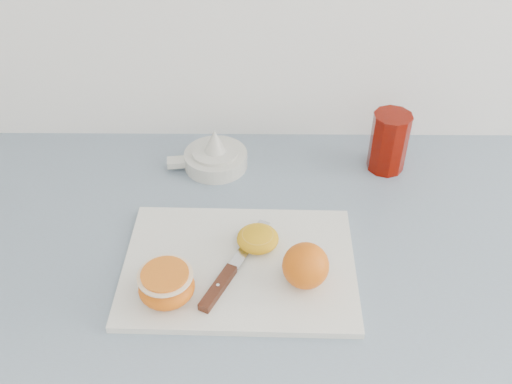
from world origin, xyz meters
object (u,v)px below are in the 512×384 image
Objects in this scene: cutting_board at (239,266)px; citrus_juicer at (215,156)px; counter at (294,374)px; half_orange at (166,285)px; red_tumbler at (388,144)px.

cutting_board is 0.28m from citrus_juicer.
counter is at bearing -47.89° from citrus_juicer.
cutting_board is 2.34× the size of citrus_juicer.
cutting_board is (-0.11, -0.09, 0.45)m from counter.
counter is at bearing 39.18° from cutting_board.
half_orange is 0.53× the size of citrus_juicer.
citrus_juicer is 1.31× the size of red_tumbler.
red_tumbler is at bearing 47.44° from counter.
red_tumbler reaches higher than citrus_juicer.
red_tumbler is (0.34, -0.00, 0.03)m from citrus_juicer.
red_tumbler is at bearing 44.43° from cutting_board.
red_tumbler is at bearing 41.82° from half_orange.
half_orange is (-0.22, -0.16, 0.48)m from counter.
citrus_juicer is (-0.17, 0.19, 0.47)m from counter.
counter is 0.47m from cutting_board.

